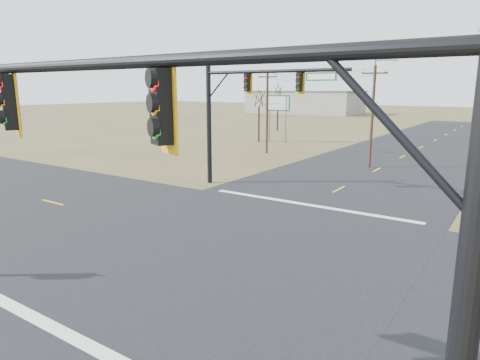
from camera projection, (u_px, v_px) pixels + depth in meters
The scene contains 14 objects.
ground at pixel (228, 246), 17.20m from camera, with size 320.00×320.00×0.00m, color brown.
road_ew at pixel (228, 246), 17.19m from camera, with size 160.00×14.00×0.02m, color black.
road_ns at pixel (228, 246), 17.19m from camera, with size 14.00×160.00×0.02m, color black.
stop_bar_near at pixel (60, 331), 11.11m from camera, with size 12.00×0.40×0.01m, color silver.
stop_bar_far at pixel (308, 205), 23.27m from camera, with size 12.00×0.40×0.01m, color silver.
mast_arm_near at pixel (181, 160), 5.97m from camera, with size 10.38×0.60×7.17m.
mast_arm_far at pixel (245, 99), 26.23m from camera, with size 9.64×0.42×7.81m.
utility_pole_near at pixel (372, 115), 33.62m from camera, with size 1.95×0.44×8.01m.
utility_pole_far at pixel (267, 110), 41.48m from camera, with size 1.95×0.27×7.95m.
highway_sign at pixel (278, 109), 50.44m from camera, with size 2.88×0.79×5.52m.
streetlight_c at pixel (375, 95), 51.48m from camera, with size 2.73×0.40×9.74m.
bare_tree_a at pixel (259, 98), 50.58m from camera, with size 3.28×3.28×6.61m.
bare_tree_b at pixel (278, 90), 63.95m from camera, with size 3.07×3.07×7.57m.
warehouse_left at pixel (304, 103), 111.47m from camera, with size 28.00×14.00×5.50m, color gray.
Camera 1 is at (9.51, -13.21, 6.19)m, focal length 32.00 mm.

